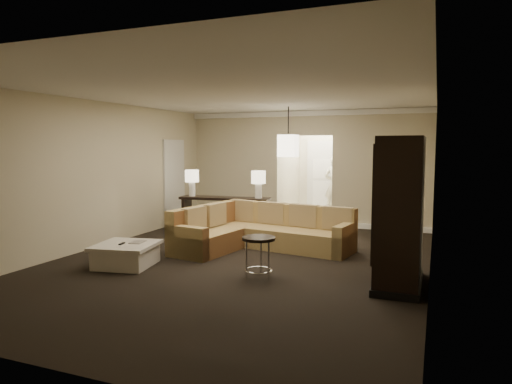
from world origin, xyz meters
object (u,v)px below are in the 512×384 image
at_px(drink_table, 259,248).
at_px(person, 335,182).
at_px(sectional_sofa, 257,231).
at_px(coffee_table, 126,254).
at_px(console_table, 225,211).
at_px(armoire, 400,215).

height_order(drink_table, person, person).
xyz_separation_m(sectional_sofa, coffee_table, (-1.52, -1.96, -0.14)).
height_order(sectional_sofa, coffee_table, sectional_sofa).
relative_size(coffee_table, console_table, 0.51).
bearing_deg(console_table, armoire, -40.42).
bearing_deg(console_table, person, 53.93).
bearing_deg(drink_table, coffee_table, -175.68).
bearing_deg(sectional_sofa, person, 92.61).
relative_size(armoire, drink_table, 3.37).
bearing_deg(armoire, person, 109.84).
xyz_separation_m(drink_table, person, (-0.20, 6.33, 0.51)).
height_order(coffee_table, console_table, console_table).
height_order(console_table, person, person).
xyz_separation_m(armoire, person, (-2.14, 5.93, -0.04)).
bearing_deg(sectional_sofa, drink_table, -58.78).
relative_size(console_table, armoire, 1.01).
bearing_deg(sectional_sofa, coffee_table, -118.66).
bearing_deg(coffee_table, console_table, 86.52).
bearing_deg(armoire, coffee_table, -172.28).
xyz_separation_m(coffee_table, armoire, (4.19, 0.57, 0.80)).
distance_m(coffee_table, drink_table, 2.27).
height_order(console_table, drink_table, console_table).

